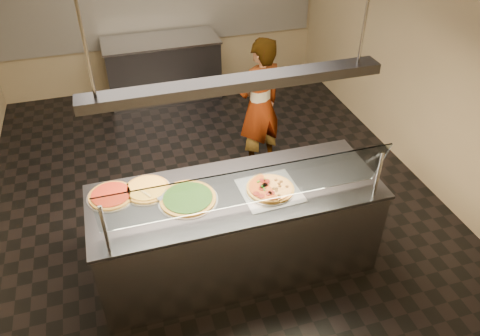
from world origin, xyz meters
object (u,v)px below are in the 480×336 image
object	(u,v)px
worker	(260,106)
heat_lamp_housing	(236,83)
half_pizza_pepperoni	(259,189)
pizza_spatula	(152,193)
sneeze_guard	(249,188)
perforated_tray	(270,190)
pizza_cheese	(147,189)
half_pizza_sausage	(281,186)
prep_table	(163,69)
pizza_spinach	(188,198)
serving_counter	(237,230)
pizza_tomato	(111,195)

from	to	relation	value
worker	heat_lamp_housing	distance (m)	2.05
half_pizza_pepperoni	pizza_spatula	xyz separation A→B (m)	(-0.89, 0.22, -0.01)
sneeze_guard	half_pizza_pepperoni	xyz separation A→B (m)	(0.18, 0.26, -0.26)
perforated_tray	pizza_cheese	distance (m)	1.07
half_pizza_sausage	worker	distance (m)	1.67
half_pizza_sausage	prep_table	distance (m)	3.86
sneeze_guard	pizza_spinach	xyz separation A→B (m)	(-0.43, 0.35, -0.28)
serving_counter	pizza_spatula	size ratio (longest dim) A/B	9.72
perforated_tray	half_pizza_sausage	bearing A→B (deg)	-1.89
pizza_spinach	prep_table	bearing A→B (deg)	84.46
worker	half_pizza_pepperoni	bearing A→B (deg)	48.93
prep_table	worker	size ratio (longest dim) A/B	1.03
perforated_tray	pizza_tomato	bearing A→B (deg)	166.40
sneeze_guard	worker	xyz separation A→B (m)	(0.74, 1.89, -0.40)
worker	heat_lamp_housing	bearing A→B (deg)	42.40
prep_table	heat_lamp_housing	size ratio (longest dim) A/B	0.75
serving_counter	half_pizza_pepperoni	distance (m)	0.54
pizza_cheese	heat_lamp_housing	world-z (taller)	heat_lamp_housing
half_pizza_sausage	worker	bearing A→B (deg)	77.27
serving_counter	heat_lamp_housing	world-z (taller)	heat_lamp_housing
sneeze_guard	heat_lamp_housing	size ratio (longest dim) A/B	1.01
sneeze_guard	perforated_tray	world-z (taller)	sneeze_guard
pizza_spinach	pizza_tomato	world-z (taller)	pizza_spinach
half_pizza_sausage	pizza_tomato	distance (m)	1.46
serving_counter	worker	size ratio (longest dim) A/B	1.54
heat_lamp_housing	sneeze_guard	bearing A→B (deg)	-90.00
half_pizza_sausage	pizza_spatula	world-z (taller)	half_pizza_sausage
perforated_tray	pizza_spinach	distance (m)	0.71
sneeze_guard	half_pizza_sausage	bearing A→B (deg)	34.74
prep_table	pizza_spinach	bearing A→B (deg)	-95.54
prep_table	serving_counter	bearing A→B (deg)	-88.95
serving_counter	pizza_spinach	size ratio (longest dim) A/B	5.01
prep_table	sneeze_guard	bearing A→B (deg)	-89.04
serving_counter	sneeze_guard	world-z (taller)	sneeze_guard
pizza_spinach	prep_table	distance (m)	3.76
sneeze_guard	half_pizza_sausage	size ratio (longest dim) A/B	5.55
prep_table	heat_lamp_housing	xyz separation A→B (m)	(0.07, -3.72, 1.48)
pizza_spatula	worker	size ratio (longest dim) A/B	0.16
perforated_tray	heat_lamp_housing	world-z (taller)	heat_lamp_housing
pizza_spinach	serving_counter	bearing A→B (deg)	-1.29
half_pizza_sausage	pizza_cheese	xyz separation A→B (m)	(-1.12, 0.32, -0.01)
serving_counter	perforated_tray	bearing A→B (deg)	-16.12
half_pizza_pepperoni	pizza_cheese	world-z (taller)	half_pizza_pepperoni
pizza_cheese	pizza_spatula	bearing A→B (deg)	-71.10
half_pizza_pepperoni	heat_lamp_housing	world-z (taller)	heat_lamp_housing
pizza_cheese	pizza_tomato	bearing A→B (deg)	179.41
perforated_tray	half_pizza_pepperoni	world-z (taller)	half_pizza_pepperoni
pizza_spatula	prep_table	distance (m)	3.67
serving_counter	heat_lamp_housing	bearing A→B (deg)	-90.90
half_pizza_pepperoni	pizza_spinach	world-z (taller)	half_pizza_pepperoni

